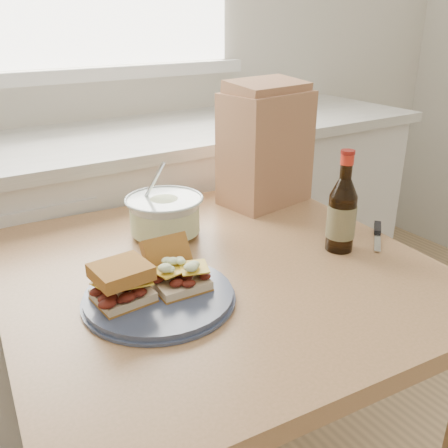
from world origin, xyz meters
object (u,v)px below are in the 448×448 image
dining_table (217,308)px  beer_bottle (342,214)px  paper_bag (265,149)px  coleslaw_bowl (165,217)px  plate (159,297)px

dining_table → beer_bottle: size_ratio=4.05×
beer_bottle → paper_bag: 0.39m
beer_bottle → paper_bag: paper_bag is taller
dining_table → coleslaw_bowl: (-0.02, 0.22, 0.17)m
dining_table → plate: 0.23m
coleslaw_bowl → paper_bag: paper_bag is taller
plate → beer_bottle: beer_bottle is taller
dining_table → coleslaw_bowl: bearing=100.4°
plate → coleslaw_bowl: size_ratio=1.49×
dining_table → paper_bag: bearing=43.8°
paper_bag → plate: bearing=-155.3°
plate → paper_bag: (0.53, 0.35, 0.16)m
dining_table → beer_bottle: bearing=-11.7°
coleslaw_bowl → beer_bottle: beer_bottle is taller
plate → beer_bottle: (0.49, -0.02, 0.09)m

